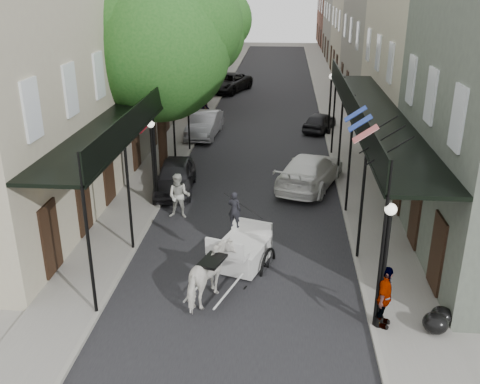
% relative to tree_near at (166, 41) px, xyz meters
% --- Properties ---
extents(ground, '(140.00, 140.00, 0.00)m').
position_rel_tree_near_xyz_m(ground, '(4.20, -10.18, -6.49)').
color(ground, gray).
rests_on(ground, ground).
extents(road, '(8.00, 90.00, 0.01)m').
position_rel_tree_near_xyz_m(road, '(4.20, 9.82, -6.48)').
color(road, black).
rests_on(road, ground).
extents(sidewalk_left, '(2.20, 90.00, 0.12)m').
position_rel_tree_near_xyz_m(sidewalk_left, '(-0.80, 9.82, -6.43)').
color(sidewalk_left, gray).
rests_on(sidewalk_left, ground).
extents(sidewalk_right, '(2.20, 90.00, 0.12)m').
position_rel_tree_near_xyz_m(sidewalk_right, '(9.20, 9.82, -6.43)').
color(sidewalk_right, gray).
rests_on(sidewalk_right, ground).
extents(building_row_left, '(5.00, 80.00, 10.50)m').
position_rel_tree_near_xyz_m(building_row_left, '(-4.40, 19.82, -1.24)').
color(building_row_left, '#A7A186').
rests_on(building_row_left, ground).
extents(building_row_right, '(5.00, 80.00, 10.50)m').
position_rel_tree_near_xyz_m(building_row_right, '(12.80, 19.82, -1.24)').
color(building_row_right, slate).
rests_on(building_row_right, ground).
extents(gallery_left, '(2.20, 18.05, 4.88)m').
position_rel_tree_near_xyz_m(gallery_left, '(-0.59, -3.20, -2.44)').
color(gallery_left, black).
rests_on(gallery_left, sidewalk_left).
extents(gallery_right, '(2.20, 18.05, 4.88)m').
position_rel_tree_near_xyz_m(gallery_right, '(8.99, -3.20, -2.44)').
color(gallery_right, black).
rests_on(gallery_right, sidewalk_right).
extents(tree_near, '(7.31, 6.80, 9.63)m').
position_rel_tree_near_xyz_m(tree_near, '(0.00, 0.00, 0.00)').
color(tree_near, '#382619').
rests_on(tree_near, sidewalk_left).
extents(tree_far, '(6.45, 6.00, 8.61)m').
position_rel_tree_near_xyz_m(tree_far, '(-0.05, 14.00, -0.65)').
color(tree_far, '#382619').
rests_on(tree_far, sidewalk_left).
extents(lamppost_right_near, '(0.32, 0.32, 3.71)m').
position_rel_tree_near_xyz_m(lamppost_right_near, '(8.30, -12.18, -4.44)').
color(lamppost_right_near, black).
rests_on(lamppost_right_near, sidewalk_right).
extents(lamppost_left, '(0.32, 0.32, 3.71)m').
position_rel_tree_near_xyz_m(lamppost_left, '(0.10, -4.18, -4.44)').
color(lamppost_left, black).
rests_on(lamppost_left, sidewalk_left).
extents(lamppost_right_far, '(0.32, 0.32, 3.71)m').
position_rel_tree_near_xyz_m(lamppost_right_far, '(8.30, 7.82, -4.44)').
color(lamppost_right_far, black).
rests_on(lamppost_right_far, sidewalk_right).
extents(horse, '(1.56, 2.29, 1.77)m').
position_rel_tree_near_xyz_m(horse, '(3.46, -11.18, -5.60)').
color(horse, white).
rests_on(horse, ground).
extents(carriage, '(2.35, 2.94, 2.96)m').
position_rel_tree_near_xyz_m(carriage, '(4.32, -8.55, -5.34)').
color(carriage, black).
rests_on(carriage, ground).
extents(pedestrian_walking, '(0.94, 0.75, 1.89)m').
position_rel_tree_near_xyz_m(pedestrian_walking, '(1.34, -5.19, -5.54)').
color(pedestrian_walking, '#AFB0A6').
rests_on(pedestrian_walking, ground).
extents(pedestrian_sidewalk_left, '(1.28, 0.77, 1.93)m').
position_rel_tree_near_xyz_m(pedestrian_sidewalk_left, '(-0.00, 10.08, -5.41)').
color(pedestrian_sidewalk_left, gray).
rests_on(pedestrian_sidewalk_left, sidewalk_left).
extents(pedestrian_sidewalk_right, '(0.79, 1.17, 1.85)m').
position_rel_tree_near_xyz_m(pedestrian_sidewalk_right, '(8.40, -12.18, -5.44)').
color(pedestrian_sidewalk_right, gray).
rests_on(pedestrian_sidewalk_right, sidewalk_right).
extents(car_left_near, '(2.03, 4.35, 1.44)m').
position_rel_tree_near_xyz_m(car_left_near, '(0.60, -2.29, -5.77)').
color(car_left_near, black).
rests_on(car_left_near, ground).
extents(car_left_mid, '(1.88, 4.70, 1.52)m').
position_rel_tree_near_xyz_m(car_left_mid, '(0.60, 7.00, -5.73)').
color(car_left_mid, '#A4A4AA').
rests_on(car_left_mid, ground).
extents(car_left_far, '(4.33, 6.14, 1.56)m').
position_rel_tree_near_xyz_m(car_left_far, '(0.60, 21.10, -5.71)').
color(car_left_far, black).
rests_on(car_left_far, ground).
extents(car_right_near, '(3.77, 5.77, 1.55)m').
position_rel_tree_near_xyz_m(car_right_near, '(6.80, -1.18, -5.71)').
color(car_right_near, white).
rests_on(car_right_near, ground).
extents(car_right_far, '(2.58, 3.86, 1.22)m').
position_rel_tree_near_xyz_m(car_right_far, '(7.80, 8.82, -5.88)').
color(car_right_far, black).
rests_on(car_right_far, ground).
extents(trash_bags, '(0.95, 1.10, 0.59)m').
position_rel_tree_near_xyz_m(trash_bags, '(9.91, -12.20, -6.09)').
color(trash_bags, black).
rests_on(trash_bags, sidewalk_right).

